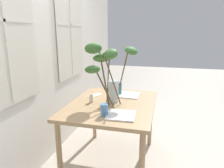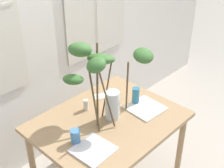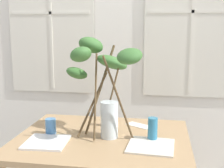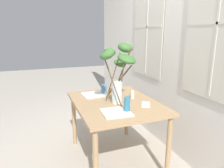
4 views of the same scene
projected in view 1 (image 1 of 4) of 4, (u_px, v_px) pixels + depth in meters
name	position (u px, v px, depth m)	size (l,w,h in m)	color
ground	(112.00, 162.00, 2.44)	(14.00, 14.00, 0.00)	#B7AD9E
back_wall_with_windows	(41.00, 33.00, 2.28)	(5.16, 0.14, 2.94)	silver
dining_table	(112.00, 110.00, 2.28)	(1.14, 0.90, 0.73)	tan
vase_with_branches	(107.00, 66.00, 2.16)	(0.62, 0.57, 0.68)	silver
drinking_glass_blue_left	(104.00, 110.00, 1.91)	(0.07, 0.07, 0.11)	#4C84BC
drinking_glass_blue_right	(119.00, 89.00, 2.55)	(0.06, 0.06, 0.15)	teal
plate_square_left	(121.00, 115.00, 1.92)	(0.26, 0.26, 0.01)	white
plate_square_right	(128.00, 95.00, 2.54)	(0.28, 0.28, 0.01)	silver
napkin_folded	(95.00, 95.00, 2.54)	(0.19, 0.09, 0.00)	silver
pillar_candle	(91.00, 98.00, 2.28)	(0.04, 0.04, 0.11)	silver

